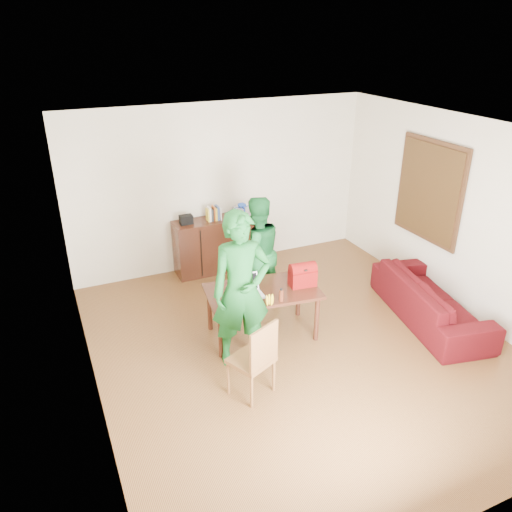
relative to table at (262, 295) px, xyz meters
name	(u,v)px	position (x,y,z in m)	size (l,w,h in m)	color
room	(300,249)	(0.35, -0.31, 0.72)	(5.20, 5.70, 2.90)	#452511
table	(262,295)	(0.00, 0.00, 0.00)	(1.52, 0.98, 0.67)	black
chair	(252,372)	(-0.59, -1.01, -0.32)	(0.55, 0.54, 0.94)	brown
person_near	(241,290)	(-0.45, -0.39, 0.37)	(0.70, 0.46, 1.92)	#13561F
person_far	(256,252)	(0.27, 0.79, 0.23)	(0.80, 0.62, 1.64)	#16632A
laptop	(250,293)	(-0.21, -0.09, 0.12)	(0.35, 0.25, 0.24)	white
bananas	(270,303)	(-0.08, -0.37, 0.11)	(0.14, 0.09, 0.05)	gold
bottle	(281,295)	(0.09, -0.34, 0.16)	(0.06, 0.06, 0.17)	#542213
red_bag	(303,277)	(0.53, -0.09, 0.20)	(0.34, 0.20, 0.25)	maroon
sofa	(430,299)	(2.29, -0.60, -0.29)	(2.07, 0.81, 0.60)	#41080A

